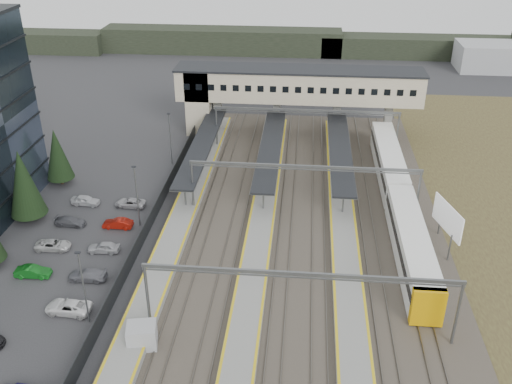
# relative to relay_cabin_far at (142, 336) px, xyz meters

# --- Properties ---
(ground) EXTENTS (220.00, 220.00, 0.00)m
(ground) POSITION_rel_relay_cabin_far_xyz_m (1.97, 10.81, -1.20)
(ground) COLOR #2B2B2D
(ground) RESTS_ON ground
(car_park) EXTENTS (10.63, 44.46, 1.29)m
(car_park) POSITION_rel_relay_cabin_far_xyz_m (-11.40, 3.85, -0.59)
(car_park) COLOR silver
(car_park) RESTS_ON ground
(lampposts) EXTENTS (0.50, 53.25, 8.07)m
(lampposts) POSITION_rel_relay_cabin_far_xyz_m (-6.03, 12.06, 3.14)
(lampposts) COLOR slate
(lampposts) RESTS_ON ground
(fence) EXTENTS (0.08, 90.00, 2.00)m
(fence) POSITION_rel_relay_cabin_far_xyz_m (-4.53, 15.81, -0.20)
(fence) COLOR #26282B
(fence) RESTS_ON ground
(relay_cabin_far) EXTENTS (2.99, 2.65, 2.40)m
(relay_cabin_far) POSITION_rel_relay_cabin_far_xyz_m (0.00, 0.00, 0.00)
(relay_cabin_far) COLOR #9FA1A4
(relay_cabin_far) RESTS_ON ground
(rail_corridor) EXTENTS (34.00, 90.00, 0.92)m
(rail_corridor) POSITION_rel_relay_cabin_far_xyz_m (11.30, 15.81, -0.91)
(rail_corridor) COLOR #39342A
(rail_corridor) RESTS_ON ground
(canopies) EXTENTS (23.10, 30.00, 3.28)m
(canopies) POSITION_rel_relay_cabin_far_xyz_m (8.97, 37.81, 2.72)
(canopies) COLOR black
(canopies) RESTS_ON ground
(footbridge) EXTENTS (40.40, 6.40, 11.20)m
(footbridge) POSITION_rel_relay_cabin_far_xyz_m (9.67, 52.80, 6.73)
(footbridge) COLOR #BAA690
(footbridge) RESTS_ON ground
(gantries) EXTENTS (28.40, 62.28, 7.17)m
(gantries) POSITION_rel_relay_cabin_far_xyz_m (13.97, 13.81, 4.80)
(gantries) COLOR slate
(gantries) RESTS_ON ground
(train) EXTENTS (3.13, 43.46, 3.93)m
(train) POSITION_rel_relay_cabin_far_xyz_m (25.97, 26.27, 1.04)
(train) COLOR white
(train) RESTS_ON ground
(billboard) EXTENTS (1.91, 6.33, 5.65)m
(billboard) POSITION_rel_relay_cabin_far_xyz_m (30.30, 19.04, 2.63)
(billboard) COLOR slate
(billboard) RESTS_ON ground
(treeline_far) EXTENTS (170.00, 19.00, 7.00)m
(treeline_far) POSITION_rel_relay_cabin_far_xyz_m (25.77, 103.08, 1.75)
(treeline_far) COLOR black
(treeline_far) RESTS_ON ground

